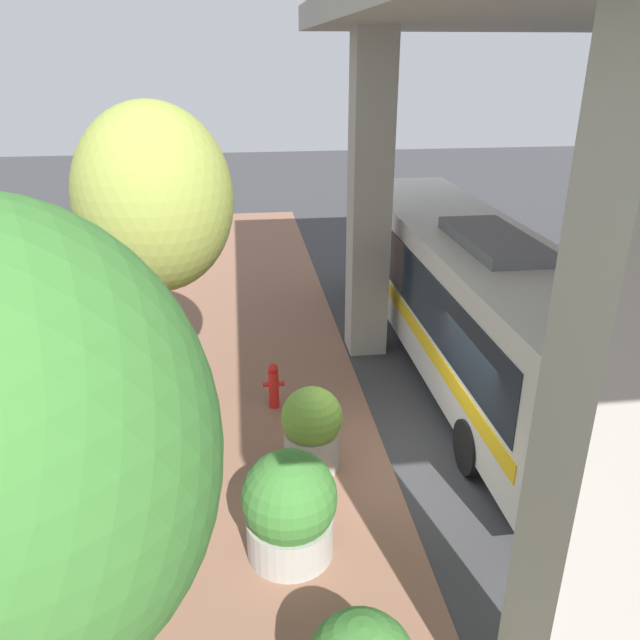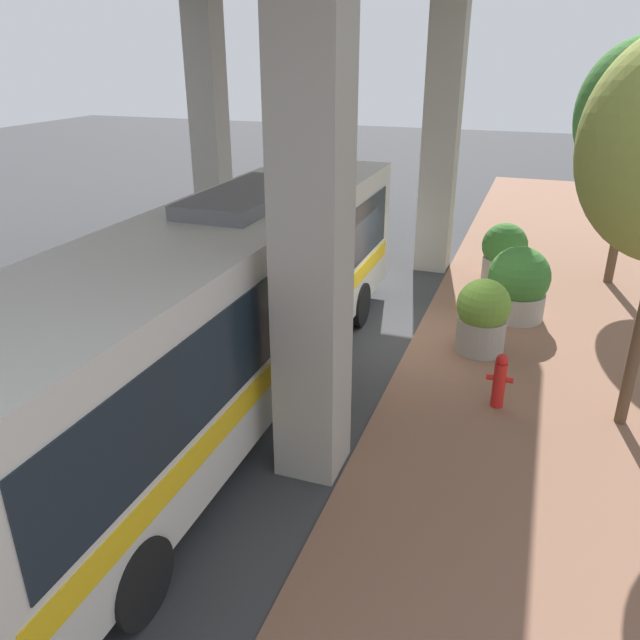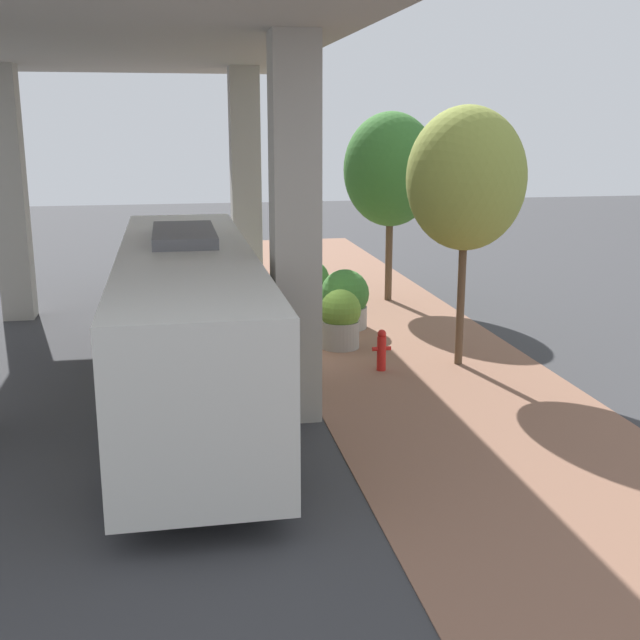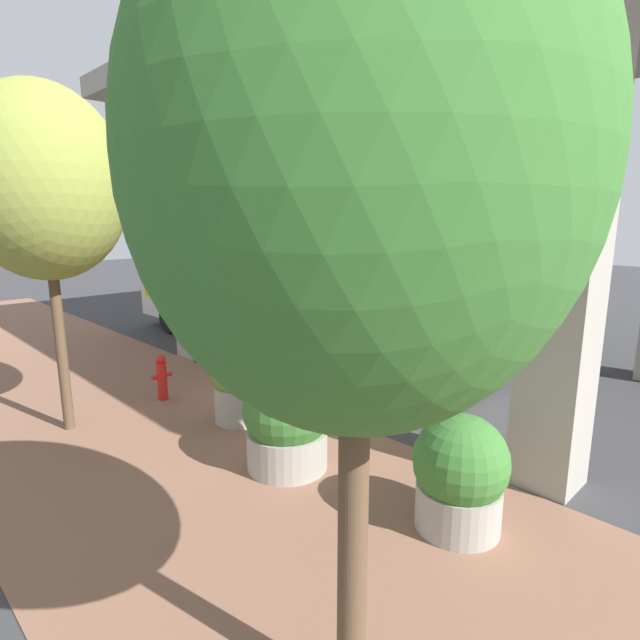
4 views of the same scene
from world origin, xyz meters
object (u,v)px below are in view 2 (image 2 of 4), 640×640
fire_hydrant (499,381)px  planter_front (504,252)px  planter_middle (518,285)px  planter_back (482,316)px  bus (220,302)px  street_tree_far (640,115)px

fire_hydrant → planter_front: size_ratio=0.66×
planter_middle → planter_back: (0.58, 2.08, -0.03)m
bus → fire_hydrant: bus is taller
planter_front → planter_middle: 2.81m
street_tree_far → bus: bearing=53.0°
bus → planter_front: (-4.07, -8.45, -1.17)m
planter_middle → planter_back: size_ratio=1.09×
planter_back → planter_front: bearing=-90.6°
bus → planter_middle: bus is taller
bus → street_tree_far: size_ratio=2.04×
planter_front → street_tree_far: 4.56m
bus → fire_hydrant: bearing=-162.3°
planter_front → planter_middle: (-0.52, 2.76, 0.07)m
planter_middle → bus: bearing=51.1°
fire_hydrant → planter_middle: planter_middle is taller
planter_front → street_tree_far: size_ratio=0.25×
fire_hydrant → bus: bearing=17.7°
bus → fire_hydrant: (-4.57, -1.46, -1.42)m
fire_hydrant → planter_front: (0.50, -6.99, 0.24)m
bus → street_tree_far: 11.62m
fire_hydrant → planter_middle: (-0.02, -4.23, 0.31)m
planter_back → street_tree_far: bearing=-117.3°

